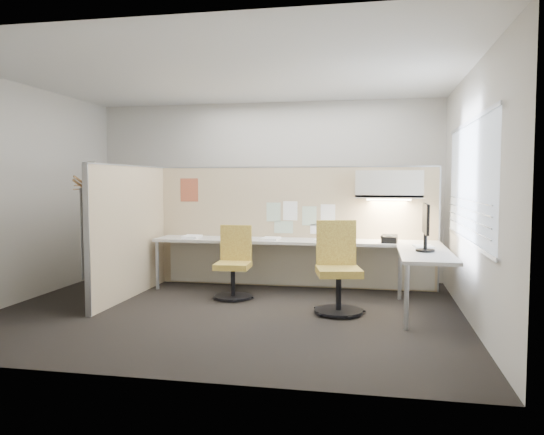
% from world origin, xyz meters
% --- Properties ---
extents(floor, '(5.50, 4.50, 0.01)m').
position_xyz_m(floor, '(0.00, 0.00, -0.01)').
color(floor, black).
rests_on(floor, ground).
extents(ceiling, '(5.50, 4.50, 0.01)m').
position_xyz_m(ceiling, '(0.00, 0.00, 2.80)').
color(ceiling, white).
rests_on(ceiling, wall_back).
extents(wall_back, '(5.50, 0.02, 2.80)m').
position_xyz_m(wall_back, '(0.00, 2.25, 1.40)').
color(wall_back, beige).
rests_on(wall_back, ground).
extents(wall_front, '(5.50, 0.02, 2.80)m').
position_xyz_m(wall_front, '(0.00, -2.25, 1.40)').
color(wall_front, beige).
rests_on(wall_front, ground).
extents(wall_left, '(0.02, 4.50, 2.80)m').
position_xyz_m(wall_left, '(-2.75, 0.00, 1.40)').
color(wall_left, beige).
rests_on(wall_left, ground).
extents(wall_right, '(0.02, 4.50, 2.80)m').
position_xyz_m(wall_right, '(2.75, 0.00, 1.40)').
color(wall_right, beige).
rests_on(wall_right, ground).
extents(window_pane, '(0.01, 2.80, 1.30)m').
position_xyz_m(window_pane, '(2.73, 0.00, 1.55)').
color(window_pane, '#96A1AE').
rests_on(window_pane, wall_right).
extents(partition_back, '(4.10, 0.06, 1.75)m').
position_xyz_m(partition_back, '(0.55, 1.60, 0.88)').
color(partition_back, '#C6B189').
rests_on(partition_back, floor).
extents(partition_left, '(0.06, 2.20, 1.75)m').
position_xyz_m(partition_left, '(-1.50, 0.50, 0.88)').
color(partition_left, '#C6B189').
rests_on(partition_left, floor).
extents(desk, '(4.00, 2.07, 0.73)m').
position_xyz_m(desk, '(0.93, 1.13, 0.60)').
color(desk, beige).
rests_on(desk, floor).
extents(overhead_bin, '(0.90, 0.36, 0.38)m').
position_xyz_m(overhead_bin, '(1.90, 1.39, 1.51)').
color(overhead_bin, beige).
rests_on(overhead_bin, partition_back).
extents(task_light_strip, '(0.60, 0.06, 0.02)m').
position_xyz_m(task_light_strip, '(1.90, 1.39, 1.30)').
color(task_light_strip, '#FFEABF').
rests_on(task_light_strip, overhead_bin).
extents(pinned_papers, '(1.01, 0.00, 0.47)m').
position_xyz_m(pinned_papers, '(0.63, 1.57, 1.03)').
color(pinned_papers, '#8CBF8C').
rests_on(pinned_papers, partition_back).
extents(poster, '(0.28, 0.00, 0.35)m').
position_xyz_m(poster, '(-1.05, 1.57, 1.42)').
color(poster, '#F8521F').
rests_on(poster, partition_back).
extents(chair_left, '(0.50, 0.50, 0.95)m').
position_xyz_m(chair_left, '(-0.12, 0.69, 0.44)').
color(chair_left, black).
rests_on(chair_left, floor).
extents(chair_right, '(0.59, 0.61, 1.07)m').
position_xyz_m(chair_right, '(1.29, 0.17, 0.50)').
color(chair_right, black).
rests_on(chair_right, floor).
extents(monitor, '(0.22, 0.53, 0.56)m').
position_xyz_m(monitor, '(2.30, 0.32, 1.05)').
color(monitor, black).
rests_on(monitor, desk).
extents(phone, '(0.23, 0.22, 0.12)m').
position_xyz_m(phone, '(1.91, 1.14, 0.78)').
color(phone, black).
rests_on(phone, desk).
extents(stapler, '(0.15, 0.07, 0.05)m').
position_xyz_m(stapler, '(1.37, 1.28, 0.76)').
color(stapler, black).
rests_on(stapler, desk).
extents(tape_dispenser, '(0.11, 0.08, 0.06)m').
position_xyz_m(tape_dispenser, '(1.91, 1.37, 0.76)').
color(tape_dispenser, black).
rests_on(tape_dispenser, desk).
extents(coat_hook, '(0.18, 0.45, 1.36)m').
position_xyz_m(coat_hook, '(-1.58, -0.50, 1.42)').
color(coat_hook, silver).
rests_on(coat_hook, partition_left).
extents(paper_stack_0, '(0.23, 0.30, 0.04)m').
position_xyz_m(paper_stack_0, '(-0.89, 1.22, 0.75)').
color(paper_stack_0, white).
rests_on(paper_stack_0, desk).
extents(paper_stack_1, '(0.24, 0.31, 0.03)m').
position_xyz_m(paper_stack_1, '(0.28, 1.20, 0.75)').
color(paper_stack_1, white).
rests_on(paper_stack_1, desk).
extents(paper_stack_2, '(0.27, 0.33, 0.02)m').
position_xyz_m(paper_stack_2, '(1.02, 1.29, 0.74)').
color(paper_stack_2, white).
rests_on(paper_stack_2, desk).
extents(paper_stack_3, '(0.30, 0.35, 0.02)m').
position_xyz_m(paper_stack_3, '(1.33, 1.17, 0.74)').
color(paper_stack_3, white).
rests_on(paper_stack_3, desk).
extents(paper_stack_4, '(0.26, 0.32, 0.02)m').
position_xyz_m(paper_stack_4, '(2.32, 0.75, 0.74)').
color(paper_stack_4, white).
rests_on(paper_stack_4, desk).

